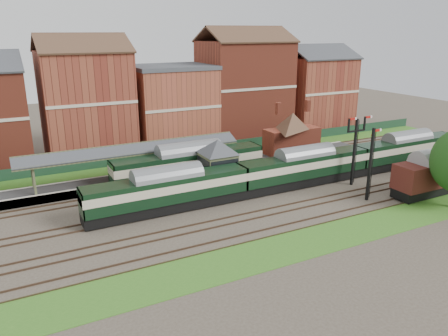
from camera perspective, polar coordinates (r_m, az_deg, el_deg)
name	(u,v)px	position (r m, az deg, el deg)	size (l,w,h in m)	color
ground	(255,195)	(49.35, 4.04, -3.48)	(160.00, 160.00, 0.00)	#473D33
grass_back	(197,159)	(62.79, -3.58, 1.21)	(90.00, 4.50, 0.06)	#2D6619
grass_front	(325,237)	(40.48, 13.01, -8.79)	(90.00, 5.00, 0.06)	#2D6619
fence	(191,151)	(64.36, -4.32, 2.27)	(90.00, 0.12, 1.50)	#193823
platform	(181,173)	(55.30, -5.68, -0.62)	(55.00, 3.40, 1.00)	#2D2D2D
signal_box	(218,164)	(49.60, -0.80, 0.58)	(5.40, 5.40, 6.00)	#60704F
brick_hut	(276,170)	(54.10, 6.80, -0.30)	(3.20, 2.64, 2.94)	maroon
station_building	(292,132)	(62.41, 8.89, 4.65)	(8.10, 8.10, 5.90)	#983A26
canopy	(132,147)	(52.33, -11.92, 2.69)	(26.00, 3.89, 4.08)	#484C2F
semaphore_bracket	(355,147)	(53.22, 16.72, 2.62)	(3.60, 0.25, 8.18)	black
semaphore_siding	(370,163)	(48.92, 18.58, 0.57)	(1.23, 0.25, 8.00)	black
town_backdrop	(171,102)	(69.35, -6.90, 8.59)	(69.00, 10.00, 16.00)	#983A26
dmu_train	(304,167)	(52.30, 10.47, 0.18)	(51.34, 2.70, 3.94)	black
platform_railcar	(189,165)	(51.77, -4.56, 0.45)	(18.55, 2.92, 4.27)	black
goods_van_a	(423,177)	(52.66, 24.55, -1.03)	(6.79, 2.94, 4.12)	black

